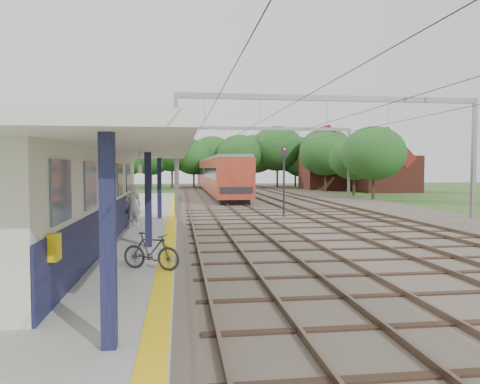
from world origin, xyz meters
TOP-DOWN VIEW (x-y plane):
  - ground at (0.00, 0.00)m, footprint 160.00×160.00m
  - ballast_bed at (4.00, 30.00)m, footprint 18.00×90.00m
  - platform at (-7.50, 14.00)m, footprint 5.00×52.00m
  - yellow_stripe at (-5.25, 14.00)m, footprint 0.45×52.00m
  - station_building at (-8.88, 7.00)m, footprint 3.41×18.00m
  - canopy at (-7.77, 6.00)m, footprint 6.40×20.00m
  - rail_tracks at (1.50, 30.00)m, footprint 11.80×88.00m
  - catenary_system at (3.39, 25.28)m, footprint 17.22×88.00m
  - tree_band at (3.84, 57.12)m, footprint 31.72×30.88m
  - house_near at (21.00, 46.00)m, footprint 7.00×6.12m
  - house_far at (16.00, 52.00)m, footprint 8.00×6.12m
  - person at (-6.94, 11.51)m, footprint 0.76×0.55m
  - bicycle at (-5.60, 2.35)m, footprint 1.68×1.13m
  - train at (-0.50, 44.55)m, footprint 3.05×37.95m
  - signal_post at (1.35, 17.31)m, footprint 0.33×0.29m

SIDE VIEW (x-z plane):
  - ground at x=0.00m, z-range 0.00..0.00m
  - ballast_bed at x=4.00m, z-range 0.00..0.10m
  - platform at x=-7.50m, z-range 0.00..0.35m
  - rail_tracks at x=1.50m, z-range 0.10..0.25m
  - yellow_stripe at x=-5.25m, z-range 0.35..0.36m
  - bicycle at x=-5.60m, z-range 0.35..1.34m
  - person at x=-6.94m, z-range 0.35..2.30m
  - station_building at x=-8.88m, z-range 0.34..3.74m
  - train at x=-0.50m, z-range 0.23..4.22m
  - signal_post at x=1.35m, z-range 0.53..4.78m
  - house_near at x=21.00m, z-range -0.96..6.93m
  - house_far at x=16.00m, z-range -1.09..7.56m
  - canopy at x=-7.77m, z-range 1.92..5.36m
  - tree_band at x=3.84m, z-range 0.51..9.33m
  - catenary_system at x=3.39m, z-range 2.01..9.01m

